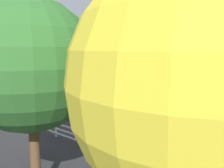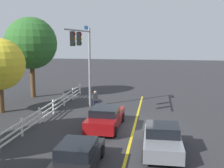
% 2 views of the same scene
% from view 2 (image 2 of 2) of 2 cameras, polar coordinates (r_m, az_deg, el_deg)
% --- Properties ---
extents(ground_plane, '(120.00, 120.00, 0.00)m').
position_cam_2_polar(ground_plane, '(19.19, 4.60, -8.67)').
color(ground_plane, '#2D2D30').
extents(lane_center_stripe, '(28.00, 0.16, 0.01)m').
position_cam_2_polar(lane_center_stripe, '(15.44, 3.35, -13.22)').
color(lane_center_stripe, gold).
rests_on(lane_center_stripe, ground_plane).
extents(signal_assembly, '(6.72, 0.38, 6.91)m').
position_cam_2_polar(signal_assembly, '(22.12, -5.85, 6.50)').
color(signal_assembly, gray).
rests_on(signal_assembly, ground_plane).
extents(car_1, '(4.07, 2.06, 1.44)m').
position_cam_2_polar(car_1, '(15.10, 10.23, -11.13)').
color(car_1, slate).
rests_on(car_1, ground_plane).
extents(car_2, '(4.63, 2.09, 1.45)m').
position_cam_2_polar(car_2, '(18.68, -1.31, -6.89)').
color(car_2, maroon).
rests_on(car_2, ground_plane).
extents(car_3, '(4.06, 1.84, 1.33)m').
position_cam_2_polar(car_3, '(13.17, -6.96, -14.37)').
color(car_3, black).
rests_on(car_3, ground_plane).
extents(pedestrian, '(0.39, 0.47, 1.69)m').
position_cam_2_polar(pedestrian, '(22.87, -3.44, -3.28)').
color(pedestrian, '#191E3F').
rests_on(pedestrian, ground_plane).
extents(white_rail_fence, '(26.10, 0.10, 1.15)m').
position_cam_2_polar(white_rail_fence, '(17.99, -17.95, -8.34)').
color(white_rail_fence, white).
rests_on(white_rail_fence, ground_plane).
extents(tree_0, '(5.13, 5.13, 7.99)m').
position_cam_2_polar(tree_0, '(28.94, -16.23, 7.97)').
color(tree_0, brown).
rests_on(tree_0, ground_plane).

